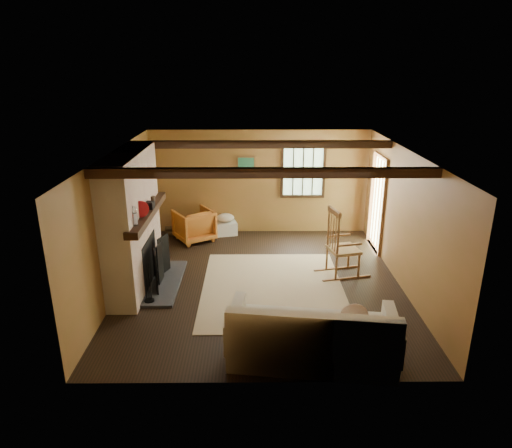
{
  "coord_description": "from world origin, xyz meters",
  "views": [
    {
      "loc": [
        -0.15,
        -7.49,
        3.77
      ],
      "look_at": [
        -0.09,
        0.4,
        1.0
      ],
      "focal_mm": 32.0,
      "sensor_mm": 36.0,
      "label": 1
    }
  ],
  "objects_px": {
    "laundry_basket": "(226,228)",
    "sofa": "(312,339)",
    "armchair": "(194,225)",
    "fireplace": "(134,227)",
    "rocking_chair": "(341,247)"
  },
  "relations": [
    {
      "from": "sofa",
      "to": "armchair",
      "type": "xyz_separation_m",
      "value": [
        -2.11,
        4.46,
        0.04
      ]
    },
    {
      "from": "rocking_chair",
      "to": "sofa",
      "type": "xyz_separation_m",
      "value": [
        -0.86,
        -2.65,
        -0.24
      ]
    },
    {
      "from": "armchair",
      "to": "rocking_chair",
      "type": "bearing_deg",
      "value": 116.48
    },
    {
      "from": "laundry_basket",
      "to": "rocking_chair",
      "type": "bearing_deg",
      "value": -43.84
    },
    {
      "from": "fireplace",
      "to": "sofa",
      "type": "distance_m",
      "value": 3.75
    },
    {
      "from": "sofa",
      "to": "laundry_basket",
      "type": "height_order",
      "value": "sofa"
    },
    {
      "from": "armchair",
      "to": "fireplace",
      "type": "bearing_deg",
      "value": 38.68
    },
    {
      "from": "rocking_chair",
      "to": "armchair",
      "type": "bearing_deg",
      "value": 45.32
    },
    {
      "from": "laundry_basket",
      "to": "sofa",
      "type": "bearing_deg",
      "value": -73.61
    },
    {
      "from": "fireplace",
      "to": "rocking_chair",
      "type": "relative_size",
      "value": 1.82
    },
    {
      "from": "laundry_basket",
      "to": "fireplace",
      "type": "bearing_deg",
      "value": -119.41
    },
    {
      "from": "fireplace",
      "to": "armchair",
      "type": "xyz_separation_m",
      "value": [
        0.75,
        2.17,
        -0.74
      ]
    },
    {
      "from": "rocking_chair",
      "to": "laundry_basket",
      "type": "relative_size",
      "value": 2.64
    },
    {
      "from": "sofa",
      "to": "fireplace",
      "type": "bearing_deg",
      "value": 148.83
    },
    {
      "from": "laundry_basket",
      "to": "armchair",
      "type": "height_order",
      "value": "armchair"
    }
  ]
}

